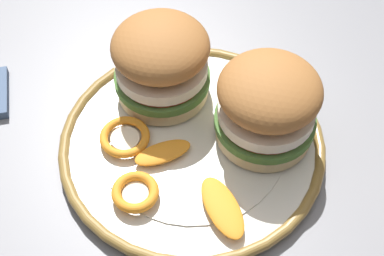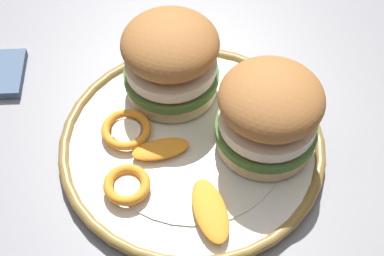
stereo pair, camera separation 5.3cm
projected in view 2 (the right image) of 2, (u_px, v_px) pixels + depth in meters
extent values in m
cube|color=gray|center=(129.00, 149.00, 0.67)|extent=(1.48, 0.90, 0.03)
cube|color=gray|center=(20.00, 4.00, 1.40)|extent=(0.06, 0.06, 0.74)
cylinder|color=silver|center=(192.00, 146.00, 0.65)|extent=(0.28, 0.28, 0.01)
torus|color=olive|center=(192.00, 143.00, 0.65)|extent=(0.30, 0.30, 0.01)
cylinder|color=silver|center=(192.00, 142.00, 0.64)|extent=(0.21, 0.21, 0.00)
cylinder|color=beige|center=(172.00, 83.00, 0.68)|extent=(0.11, 0.11, 0.02)
cylinder|color=#477033|center=(171.00, 75.00, 0.67)|extent=(0.11, 0.11, 0.01)
cylinder|color=#BC3828|center=(171.00, 70.00, 0.66)|extent=(0.10, 0.10, 0.01)
cylinder|color=silver|center=(171.00, 64.00, 0.65)|extent=(0.11, 0.11, 0.01)
ellipsoid|color=#A36633|center=(170.00, 44.00, 0.63)|extent=(0.12, 0.12, 0.05)
cylinder|color=beige|center=(265.00, 136.00, 0.63)|extent=(0.11, 0.11, 0.02)
cylinder|color=#477033|center=(266.00, 128.00, 0.62)|extent=(0.11, 0.11, 0.01)
cylinder|color=#BC3828|center=(267.00, 124.00, 0.62)|extent=(0.10, 0.10, 0.01)
cylinder|color=silver|center=(268.00, 118.00, 0.61)|extent=(0.11, 0.11, 0.01)
ellipsoid|color=#A36633|center=(271.00, 98.00, 0.58)|extent=(0.12, 0.12, 0.05)
torus|color=orange|center=(127.00, 185.00, 0.60)|extent=(0.06, 0.06, 0.01)
cylinder|color=#F4E5C6|center=(127.00, 186.00, 0.60)|extent=(0.03, 0.03, 0.00)
ellipsoid|color=orange|center=(161.00, 148.00, 0.63)|extent=(0.06, 0.07, 0.01)
ellipsoid|color=orange|center=(210.00, 210.00, 0.58)|extent=(0.08, 0.08, 0.01)
torus|color=orange|center=(129.00, 128.00, 0.64)|extent=(0.08, 0.08, 0.01)
cylinder|color=#F4E5C6|center=(129.00, 130.00, 0.65)|extent=(0.03, 0.03, 0.00)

